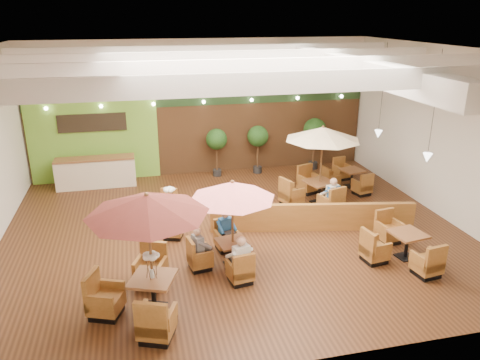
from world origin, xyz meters
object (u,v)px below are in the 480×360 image
object	(u,v)px
topiary_0	(217,141)
diner_0	(240,255)
table_2	(320,148)
topiary_1	(258,138)
table_0	(145,229)
table_3	(163,214)
table_5	(345,179)
diner_1	(226,226)
booth_divider	(313,217)
table_4	(397,247)
diner_4	(332,193)
topiary_2	(315,131)
diner_3	(332,193)
table_1	(230,205)
diner_2	(199,244)
service_counter	(96,172)

from	to	relation	value
topiary_0	diner_0	size ratio (longest dim) A/B	2.38
table_2	topiary_1	world-z (taller)	table_2
topiary_1	diner_0	world-z (taller)	topiary_1
table_0	table_3	world-z (taller)	table_0
table_2	table_5	size ratio (longest dim) A/B	1.20
diner_1	topiary_0	bearing A→B (deg)	-114.75
booth_divider	table_0	size ratio (longest dim) A/B	2.11
table_4	diner_4	size ratio (longest dim) A/B	3.06
table_0	topiary_0	xyz separation A→B (m)	(3.18, 8.88, -0.56)
table_3	diner_1	xyz separation A→B (m)	(1.64, -1.97, 0.29)
booth_divider	topiary_0	distance (m)	6.20
table_5	table_2	bearing A→B (deg)	-154.11
table_3	table_5	xyz separation A→B (m)	(7.19, 1.99, -0.11)
table_5	diner_1	world-z (taller)	diner_1
topiary_2	diner_3	bearing A→B (deg)	-104.43
booth_divider	topiary_2	size ratio (longest dim) A/B	2.86
table_0	table_1	size ratio (longest dim) A/B	1.23
diner_3	diner_4	size ratio (longest dim) A/B	1.00
table_0	diner_0	distance (m)	2.69
table_3	diner_2	bearing A→B (deg)	-57.07
diner_1	table_1	bearing A→B (deg)	69.73
table_5	service_counter	bearing A→B (deg)	155.36
table_2	table_3	size ratio (longest dim) A/B	1.19
topiary_1	diner_0	distance (m)	8.66
service_counter	diner_2	bearing A→B (deg)	-66.98
service_counter	table_1	xyz separation A→B (m)	(3.86, -7.12, 1.19)
diner_0	diner_3	size ratio (longest dim) A/B	0.98
service_counter	diner_1	size ratio (longest dim) A/B	4.11
booth_divider	table_4	world-z (taller)	table_4
diner_2	table_0	bearing A→B (deg)	-59.57
table_3	diner_0	xyz separation A→B (m)	(1.64, -3.76, 0.33)
diner_2	diner_0	bearing A→B (deg)	26.77
table_2	diner_0	distance (m)	6.05
diner_4	diner_0	bearing A→B (deg)	-153.53
table_4	table_5	distance (m)	5.66
table_2	table_4	world-z (taller)	table_2
table_0	topiary_2	bearing A→B (deg)	71.62
table_1	table_4	size ratio (longest dim) A/B	0.93
topiary_0	table_4	bearing A→B (deg)	-65.88
table_0	topiary_2	xyz separation A→B (m)	(7.44, 8.88, -0.39)
table_4	table_5	bearing A→B (deg)	70.93
booth_divider	diner_3	size ratio (longest dim) A/B	7.42
table_2	diner_1	distance (m)	4.89
topiary_1	diner_0	size ratio (longest dim) A/B	2.42
table_1	diner_0	bearing A→B (deg)	-95.91
table_2	diner_2	xyz separation A→B (m)	(-4.76, -3.58, -1.29)
table_4	topiary_0	xyz separation A→B (m)	(-3.59, 8.02, 1.14)
table_1	table_4	xyz separation A→B (m)	(4.56, -0.70, -1.41)
topiary_1	diner_4	xyz separation A→B (m)	(1.28, -4.77, -0.74)
table_2	diner_4	distance (m)	1.63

